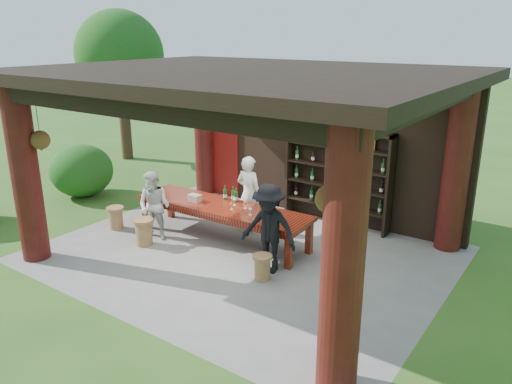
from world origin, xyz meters
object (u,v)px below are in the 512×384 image
Objects in this scene: wine_shelf at (337,177)px; stool_near_left at (144,231)px; napkin_basket at (195,198)px; stool_far_left at (116,217)px; guest_woman at (154,206)px; guest_man at (269,229)px; tasting_table at (222,210)px; host at (249,194)px; stool_near_right at (262,267)px.

stool_near_left is (-2.63, -3.26, -0.79)m from wine_shelf.
stool_far_left is at bearing -155.89° from napkin_basket.
guest_woman is 2.72m from guest_man.
host is at bearing 78.53° from tasting_table.
stool_near_left is at bearing -135.57° from tasting_table.
guest_man reaches higher than napkin_basket.
stool_far_left reaches higher than stool_near_right.
wine_shelf is at bearing -132.29° from host.
host is (1.28, 1.85, 0.53)m from stool_near_left.
tasting_table is 0.67m from napkin_basket.
stool_near_left is at bearing -12.43° from stool_far_left.
wine_shelf is 4.45× the size of stool_near_left.
stool_near_right is at bearing 2.88° from stool_near_left.
guest_man reaches higher than stool_near_right.
guest_woman is at bearing 50.11° from host.
guest_woman reaches higher than napkin_basket.
stool_near_right is (2.79, 0.14, -0.05)m from stool_near_left.
guest_man is (0.06, -2.79, -0.26)m from wine_shelf.
wine_shelf reaches higher than stool_far_left.
napkin_basket is at bearing -133.11° from wine_shelf.
stool_near_right is (0.16, -3.12, -0.84)m from wine_shelf.
stool_far_left is 1.90m from napkin_basket.
host is 1.15× the size of guest_woman.
stool_near_right is at bearing -1.64° from stool_far_left.
stool_near_left is at bearing -116.96° from napkin_basket.
tasting_table is (-1.50, -2.15, -0.44)m from wine_shelf.
guest_woman is 0.84m from napkin_basket.
wine_shelf is 1.48× the size of host.
guest_man reaches higher than stool_far_left.
napkin_basket is (-2.19, 0.51, 0.01)m from guest_man.
guest_woman is (-1.31, -1.50, -0.10)m from host.
guest_woman is (1.13, 0.10, 0.46)m from stool_far_left.
guest_woman is 0.89× the size of guest_man.
wine_shelf is 5.39× the size of stool_near_right.
guest_woman is at bearing 175.75° from stool_near_right.
tasting_table is 2.68× the size of guest_woman.
wine_shelf is 9.39× the size of napkin_basket.
guest_man is at bearing -13.22° from napkin_basket.
napkin_basket is (-0.78, -0.85, -0.00)m from host.
tasting_table is 2.47m from stool_far_left.
wine_shelf is at bearing 38.55° from stool_far_left.
guest_man reaches higher than stool_near_left.
napkin_basket is (-2.13, -2.27, -0.26)m from wine_shelf.
stool_far_left is 0.30× the size of guest_man.
stool_near_left is 2.79m from guest_man.
stool_near_right is at bearing -87.12° from wine_shelf.
stool_near_left is at bearing -175.82° from guest_man.
guest_man is (3.84, 0.22, 0.55)m from stool_far_left.
host reaches higher than tasting_table.
guest_woman reaches higher than tasting_table.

